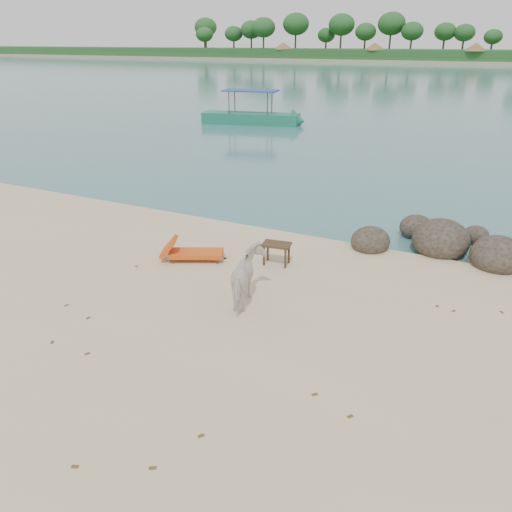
{
  "coord_description": "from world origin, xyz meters",
  "views": [
    {
      "loc": [
        3.51,
        -6.59,
        5.15
      ],
      "look_at": [
        -0.78,
        2.0,
        1.0
      ],
      "focal_mm": 35.0,
      "sensor_mm": 36.0,
      "label": 1
    }
  ],
  "objects_px": {
    "lounge_chair": "(196,252)",
    "boulders": "(470,247)",
    "side_table": "(276,255)",
    "cow": "(248,279)",
    "boat_near": "(251,96)"
  },
  "relations": [
    {
      "from": "cow",
      "to": "boat_near",
      "type": "xyz_separation_m",
      "value": [
        -11.5,
        22.59,
        1.18
      ]
    },
    {
      "from": "boulders",
      "to": "side_table",
      "type": "distance_m",
      "value": 5.09
    },
    {
      "from": "side_table",
      "to": "boulders",
      "type": "bearing_deg",
      "value": 25.72
    },
    {
      "from": "cow",
      "to": "boat_near",
      "type": "distance_m",
      "value": 25.37
    },
    {
      "from": "side_table",
      "to": "lounge_chair",
      "type": "relative_size",
      "value": 0.4
    },
    {
      "from": "lounge_chair",
      "to": "boulders",
      "type": "bearing_deg",
      "value": 3.59
    },
    {
      "from": "boulders",
      "to": "lounge_chair",
      "type": "height_order",
      "value": "boulders"
    },
    {
      "from": "boat_near",
      "to": "boulders",
      "type": "bearing_deg",
      "value": -61.73
    },
    {
      "from": "cow",
      "to": "side_table",
      "type": "bearing_deg",
      "value": -100.51
    },
    {
      "from": "boat_near",
      "to": "side_table",
      "type": "bearing_deg",
      "value": -74.22
    },
    {
      "from": "cow",
      "to": "boat_near",
      "type": "height_order",
      "value": "boat_near"
    },
    {
      "from": "side_table",
      "to": "lounge_chair",
      "type": "bearing_deg",
      "value": -169.01
    },
    {
      "from": "boulders",
      "to": "cow",
      "type": "xyz_separation_m",
      "value": [
        -3.94,
        -4.92,
        0.37
      ]
    },
    {
      "from": "boulders",
      "to": "cow",
      "type": "distance_m",
      "value": 6.31
    },
    {
      "from": "cow",
      "to": "side_table",
      "type": "xyz_separation_m",
      "value": [
        -0.3,
        2.09,
        -0.32
      ]
    }
  ]
}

